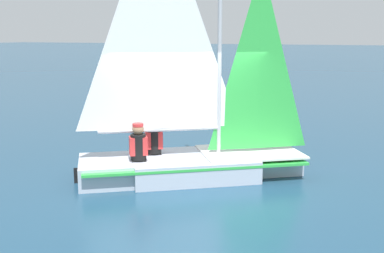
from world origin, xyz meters
TOP-DOWN VIEW (x-y plane):
  - ground_plane at (0.00, 0.00)m, footprint 260.00×260.00m
  - sailboat_main at (0.03, 0.02)m, footprint 4.46×3.89m
  - sailor_helm at (0.77, 0.20)m, footprint 0.43×0.42m
  - sailor_crew at (0.78, 0.79)m, footprint 0.43×0.42m

SIDE VIEW (x-z plane):
  - ground_plane at x=0.00m, z-range 0.00..0.00m
  - sailor_helm at x=0.77m, z-range 0.04..1.20m
  - sailor_crew at x=0.78m, z-range 0.05..1.21m
  - sailboat_main at x=0.03m, z-range -1.99..3.57m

